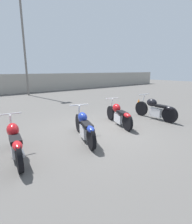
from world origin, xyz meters
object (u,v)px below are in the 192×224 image
motorcycle_slot_0 (15,142)px  traffic_cone_near (139,103)px  motorcycle_slot_1 (84,127)px  motorcycle_slot_3 (155,109)px  motorcycle_slot_2 (119,115)px  light_pole_right (23,31)px

motorcycle_slot_0 → traffic_cone_near: motorcycle_slot_0 is taller
motorcycle_slot_1 → motorcycle_slot_3: bearing=20.0°
motorcycle_slot_2 → traffic_cone_near: size_ratio=4.16×
motorcycle_slot_0 → motorcycle_slot_2: (3.87, 0.37, -0.03)m
light_pole_right → motorcycle_slot_1: size_ratio=4.30×
traffic_cone_near → motorcycle_slot_2: bearing=-152.4°
motorcycle_slot_0 → motorcycle_slot_3: bearing=7.5°
light_pole_right → traffic_cone_near: light_pole_right is taller
motorcycle_slot_0 → traffic_cone_near: size_ratio=4.20×
motorcycle_slot_1 → traffic_cone_near: 5.72m
motorcycle_slot_3 → motorcycle_slot_2: bearing=171.2°
motorcycle_slot_2 → motorcycle_slot_3: 1.90m
motorcycle_slot_1 → motorcycle_slot_3: size_ratio=0.95×
traffic_cone_near → light_pole_right: bearing=112.1°
motorcycle_slot_0 → motorcycle_slot_1: motorcycle_slot_0 is taller
motorcycle_slot_0 → motorcycle_slot_3: 5.73m
light_pole_right → motorcycle_slot_2: size_ratio=4.37×
light_pole_right → motorcycle_slot_3: 12.06m
light_pole_right → motorcycle_slot_0: bearing=-108.5°
motorcycle_slot_1 → traffic_cone_near: bearing=41.6°
light_pole_right → motorcycle_slot_1: light_pole_right is taller
motorcycle_slot_1 → motorcycle_slot_2: motorcycle_slot_1 is taller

